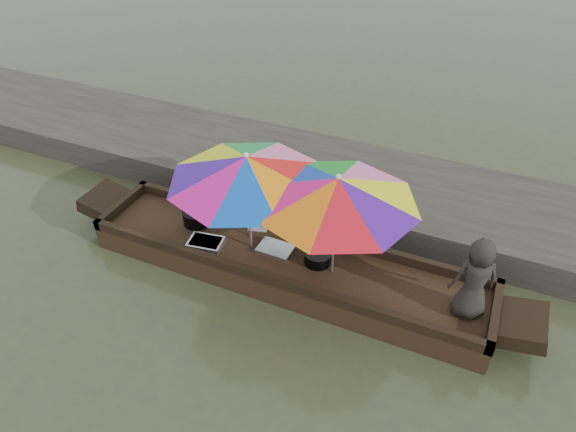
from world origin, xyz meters
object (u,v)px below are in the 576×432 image
at_px(tray_scallop, 275,249).
at_px(supply_bag, 258,220).
at_px(cooking_pot, 197,217).
at_px(tray_crayfish, 206,243).
at_px(umbrella_bow, 249,203).
at_px(charcoal_grill, 318,257).
at_px(umbrella_stern, 335,226).
at_px(boat_hull, 285,266).
at_px(vendor, 475,279).

height_order(tray_scallop, supply_bag, supply_bag).
distance_m(cooking_pot, tray_scallop, 1.37).
bearing_deg(tray_scallop, cooking_pot, 175.61).
bearing_deg(supply_bag, tray_crayfish, -125.80).
height_order(tray_crayfish, umbrella_bow, umbrella_bow).
distance_m(charcoal_grill, umbrella_stern, 0.73).
distance_m(cooking_pot, umbrella_stern, 2.34).
bearing_deg(charcoal_grill, supply_bag, 161.40).
xyz_separation_m(boat_hull, umbrella_stern, (0.70, 0.00, 0.95)).
height_order(boat_hull, umbrella_bow, umbrella_bow).
xyz_separation_m(tray_crayfish, umbrella_bow, (0.61, 0.24, 0.73)).
height_order(tray_scallop, charcoal_grill, charcoal_grill).
distance_m(supply_bag, vendor, 3.17).
height_order(boat_hull, charcoal_grill, charcoal_grill).
bearing_deg(charcoal_grill, umbrella_bow, -175.26).
distance_m(tray_scallop, umbrella_stern, 1.15).
xyz_separation_m(boat_hull, umbrella_bow, (-0.53, 0.00, 0.95)).
height_order(boat_hull, vendor, vendor).
relative_size(cooking_pot, tray_crayfish, 0.84).
relative_size(cooking_pot, supply_bag, 1.47).
bearing_deg(tray_crayfish, boat_hull, 12.05).
relative_size(charcoal_grill, vendor, 0.33).
relative_size(vendor, umbrella_bow, 0.54).
height_order(cooking_pot, umbrella_stern, umbrella_stern).
xyz_separation_m(boat_hull, charcoal_grill, (0.46, 0.08, 0.26)).
xyz_separation_m(cooking_pot, vendor, (4.00, -0.19, 0.46)).
bearing_deg(supply_bag, boat_hull, -35.20).
bearing_deg(supply_bag, charcoal_grill, -18.60).
bearing_deg(charcoal_grill, vendor, -3.00).
relative_size(cooking_pot, vendor, 0.36).
relative_size(tray_crayfish, tray_scallop, 1.00).
bearing_deg(tray_crayfish, supply_bag, 54.20).
xyz_separation_m(supply_bag, umbrella_stern, (1.33, -0.45, 0.65)).
distance_m(tray_scallop, umbrella_bow, 0.83).
xyz_separation_m(vendor, umbrella_bow, (-2.99, 0.02, 0.20)).
relative_size(vendor, umbrella_stern, 0.55).
bearing_deg(tray_scallop, tray_crayfish, -162.36).
bearing_deg(charcoal_grill, cooking_pot, 177.56).
bearing_deg(umbrella_bow, boat_hull, 0.00).
bearing_deg(supply_bag, tray_scallop, -40.13).
bearing_deg(umbrella_stern, umbrella_bow, 180.00).
relative_size(supply_bag, vendor, 0.25).
xyz_separation_m(charcoal_grill, supply_bag, (-1.09, 0.37, 0.04)).
distance_m(cooking_pot, supply_bag, 0.95).
distance_m(vendor, umbrella_stern, 1.78).
relative_size(tray_crayfish, supply_bag, 1.75).
relative_size(charcoal_grill, supply_bag, 1.33).
bearing_deg(tray_scallop, umbrella_bow, -169.98).
bearing_deg(supply_bag, umbrella_bow, -76.60).
xyz_separation_m(cooking_pot, supply_bag, (0.90, 0.28, 0.02)).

